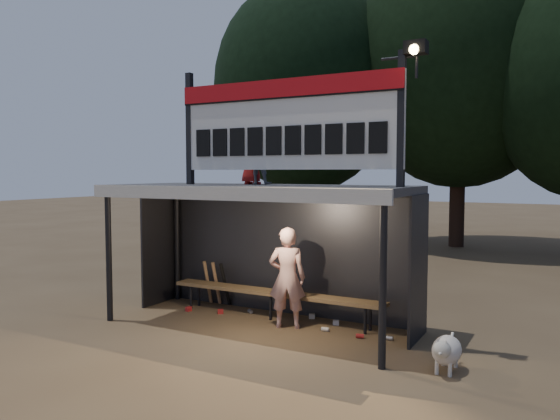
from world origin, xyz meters
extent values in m
plane|color=brown|center=(0.00, 0.00, 0.00)|extent=(80.00, 80.00, 0.00)
imported|color=white|center=(0.46, 0.17, 0.82)|extent=(0.70, 0.58, 1.65)
imported|color=gray|center=(-0.21, 0.42, 2.77)|extent=(0.49, 0.40, 0.90)
imported|color=#AA1C1A|center=(-0.38, 0.46, 2.78)|extent=(0.47, 0.31, 0.93)
cube|color=#39393B|center=(0.00, 0.00, 2.26)|extent=(5.00, 2.00, 0.12)
cube|color=silver|center=(0.00, -1.02, 2.22)|extent=(5.10, 0.06, 0.20)
cylinder|color=black|center=(-2.40, -0.90, 1.10)|extent=(0.10, 0.10, 2.20)
cylinder|color=black|center=(2.40, -0.90, 1.10)|extent=(0.10, 0.10, 2.20)
cylinder|color=black|center=(-2.40, 0.90, 1.10)|extent=(0.10, 0.10, 2.20)
cylinder|color=black|center=(2.40, 0.90, 1.10)|extent=(0.10, 0.10, 2.20)
cube|color=black|center=(0.00, 1.00, 1.10)|extent=(5.00, 0.04, 2.20)
cube|color=black|center=(-2.50, 0.50, 1.10)|extent=(0.04, 1.00, 2.20)
cube|color=black|center=(2.50, 0.50, 1.10)|extent=(0.04, 1.00, 2.20)
cylinder|color=black|center=(0.00, 1.00, 2.15)|extent=(5.00, 0.06, 0.06)
cube|color=black|center=(-1.35, 0.00, 3.27)|extent=(0.10, 0.10, 1.90)
cube|color=black|center=(2.35, 0.00, 3.27)|extent=(0.10, 0.10, 1.90)
cube|color=silver|center=(0.50, 0.00, 3.27)|extent=(3.80, 0.08, 1.40)
cube|color=red|center=(0.50, -0.05, 3.83)|extent=(3.80, 0.04, 0.28)
cube|color=black|center=(0.50, -0.06, 3.68)|extent=(3.80, 0.02, 0.03)
cube|color=black|center=(-1.03, -0.05, 3.02)|extent=(0.27, 0.03, 0.45)
cube|color=black|center=(-0.69, -0.05, 3.02)|extent=(0.27, 0.03, 0.45)
cube|color=black|center=(-0.35, -0.05, 3.02)|extent=(0.27, 0.03, 0.45)
cube|color=black|center=(-0.01, -0.05, 3.02)|extent=(0.27, 0.03, 0.45)
cube|color=black|center=(0.33, -0.05, 3.02)|extent=(0.27, 0.03, 0.45)
cube|color=black|center=(0.67, -0.05, 3.02)|extent=(0.27, 0.03, 0.45)
cube|color=black|center=(1.01, -0.05, 3.02)|extent=(0.27, 0.03, 0.45)
cube|color=black|center=(1.35, -0.05, 3.02)|extent=(0.27, 0.03, 0.45)
cube|color=black|center=(1.69, -0.05, 3.02)|extent=(0.27, 0.03, 0.45)
cube|color=black|center=(2.03, -0.05, 3.02)|extent=(0.27, 0.03, 0.45)
cylinder|color=black|center=(2.30, 0.00, 4.12)|extent=(0.50, 0.04, 0.04)
cylinder|color=black|center=(2.55, 0.00, 3.97)|extent=(0.04, 0.04, 0.30)
cube|color=black|center=(2.55, -0.05, 4.22)|extent=(0.30, 0.22, 0.18)
sphere|color=#FFD88C|center=(2.55, -0.14, 4.18)|extent=(0.14, 0.14, 0.14)
cube|color=olive|center=(0.00, 0.55, 0.45)|extent=(4.00, 0.35, 0.06)
cylinder|color=black|center=(-1.70, 0.43, 0.23)|extent=(0.05, 0.05, 0.45)
cylinder|color=black|center=(-1.70, 0.67, 0.23)|extent=(0.05, 0.05, 0.45)
cylinder|color=black|center=(0.00, 0.43, 0.23)|extent=(0.05, 0.05, 0.45)
cylinder|color=black|center=(0.00, 0.67, 0.23)|extent=(0.05, 0.05, 0.45)
cylinder|color=black|center=(1.70, 0.43, 0.23)|extent=(0.05, 0.05, 0.45)
cylinder|color=black|center=(1.70, 0.67, 0.23)|extent=(0.05, 0.05, 0.45)
cylinder|color=black|center=(-4.00, 10.00, 1.87)|extent=(0.50, 0.50, 3.74)
ellipsoid|color=black|center=(-4.00, 10.00, 5.53)|extent=(6.46, 6.46, 7.48)
cylinder|color=#301D15|center=(1.00, 11.50, 2.09)|extent=(0.50, 0.50, 4.18)
ellipsoid|color=black|center=(1.00, 11.50, 6.18)|extent=(7.22, 7.22, 8.36)
ellipsoid|color=silver|center=(3.15, -0.58, 0.27)|extent=(0.36, 0.58, 0.36)
sphere|color=beige|center=(3.15, -0.86, 0.36)|extent=(0.22, 0.22, 0.22)
cone|color=beige|center=(3.15, -0.96, 0.34)|extent=(0.10, 0.10, 0.10)
cone|color=beige|center=(3.10, -0.88, 0.46)|extent=(0.06, 0.06, 0.07)
cone|color=beige|center=(3.20, -0.88, 0.46)|extent=(0.06, 0.06, 0.07)
cylinder|color=silver|center=(3.07, -0.76, 0.09)|extent=(0.05, 0.05, 0.18)
cylinder|color=silver|center=(3.23, -0.76, 0.09)|extent=(0.05, 0.05, 0.18)
cylinder|color=silver|center=(3.07, -0.40, 0.09)|extent=(0.05, 0.05, 0.18)
cylinder|color=silver|center=(3.23, -0.40, 0.09)|extent=(0.05, 0.05, 0.18)
cylinder|color=white|center=(3.15, -0.28, 0.34)|extent=(0.04, 0.16, 0.14)
cylinder|color=#A0754A|center=(-1.60, 0.82, 0.43)|extent=(0.07, 0.27, 0.84)
cylinder|color=#A5764D|center=(-1.40, 0.82, 0.43)|extent=(0.07, 0.30, 0.83)
cylinder|color=black|center=(-1.20, 0.82, 0.43)|extent=(0.08, 0.33, 0.83)
cube|color=#B11F1E|center=(-1.00, 0.37, 0.04)|extent=(0.12, 0.12, 0.08)
cylinder|color=#B7B7BC|center=(2.12, 0.30, 0.04)|extent=(0.12, 0.07, 0.07)
cube|color=silver|center=(0.58, 0.86, 0.04)|extent=(0.12, 0.10, 0.08)
cylinder|color=red|center=(1.70, 0.19, 0.04)|extent=(0.13, 0.10, 0.07)
cube|color=#B6B6BB|center=(1.10, 0.68, 0.04)|extent=(0.12, 0.10, 0.08)
cylinder|color=silver|center=(1.09, 0.26, 0.04)|extent=(0.13, 0.08, 0.07)
cube|color=red|center=(-1.61, 0.24, 0.04)|extent=(0.09, 0.11, 0.08)
cylinder|color=#A2A2A7|center=(-0.55, 0.65, 0.04)|extent=(0.13, 0.13, 0.07)
camera|label=1|loc=(4.53, -7.56, 2.53)|focal=35.00mm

